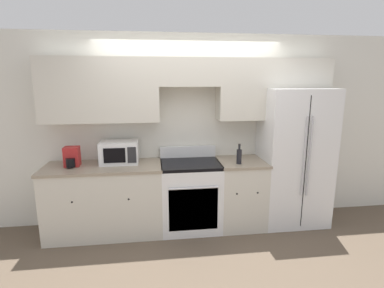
% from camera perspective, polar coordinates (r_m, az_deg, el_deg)
% --- Properties ---
extents(ground_plane, '(12.00, 12.00, 0.00)m').
position_cam_1_polar(ground_plane, '(4.04, 0.60, -17.49)').
color(ground_plane, brown).
extents(wall_back, '(8.00, 0.39, 2.60)m').
position_cam_1_polar(wall_back, '(4.10, -0.47, 5.87)').
color(wall_back, silver).
rests_on(wall_back, ground_plane).
extents(lower_cabinets_left, '(1.49, 0.64, 0.92)m').
position_cam_1_polar(lower_cabinets_left, '(4.13, -16.22, -10.13)').
color(lower_cabinets_left, beige).
rests_on(lower_cabinets_left, ground_plane).
extents(lower_cabinets_right, '(0.63, 0.64, 0.92)m').
position_cam_1_polar(lower_cabinets_right, '(4.24, 9.16, -9.16)').
color(lower_cabinets_right, beige).
rests_on(lower_cabinets_right, ground_plane).
extents(oven_range, '(0.78, 0.65, 1.08)m').
position_cam_1_polar(oven_range, '(4.11, -0.30, -9.69)').
color(oven_range, white).
rests_on(oven_range, ground_plane).
extents(refrigerator, '(0.90, 0.72, 1.88)m').
position_cam_1_polar(refrigerator, '(4.40, 18.74, -2.35)').
color(refrigerator, white).
rests_on(refrigerator, ground_plane).
extents(microwave, '(0.49, 0.35, 0.29)m').
position_cam_1_polar(microwave, '(4.02, -13.65, -1.51)').
color(microwave, white).
rests_on(microwave, lower_cabinets_left).
extents(bottle, '(0.07, 0.07, 0.26)m').
position_cam_1_polar(bottle, '(3.92, 8.96, -2.27)').
color(bottle, black).
rests_on(bottle, lower_cabinets_right).
extents(coffee_maker, '(0.18, 0.22, 0.25)m').
position_cam_1_polar(coffee_maker, '(4.05, -21.92, -2.39)').
color(coffee_maker, '#B22323').
rests_on(coffee_maker, lower_cabinets_left).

